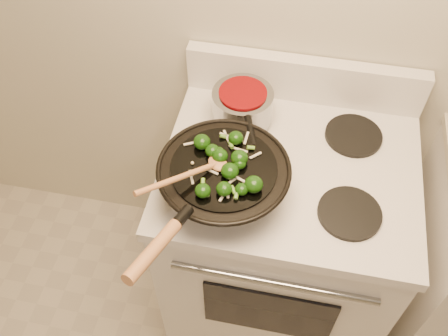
# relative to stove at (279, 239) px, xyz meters

# --- Properties ---
(stove) EXTENTS (0.78, 0.67, 1.08)m
(stove) POSITION_rel_stove_xyz_m (0.00, 0.00, 0.00)
(stove) COLOR white
(stove) RESTS_ON ground
(wok) EXTENTS (0.37, 0.60, 0.21)m
(wok) POSITION_rel_stove_xyz_m (-0.18, -0.16, 0.53)
(wok) COLOR black
(wok) RESTS_ON stove
(stirfry) EXTENTS (0.24, 0.26, 0.04)m
(stirfry) POSITION_rel_stove_xyz_m (-0.17, -0.16, 0.59)
(stirfry) COLOR #113508
(stirfry) RESTS_ON wok
(wooden_spoon) EXTENTS (0.21, 0.23, 0.09)m
(wooden_spoon) POSITION_rel_stove_xyz_m (-0.24, -0.21, 0.60)
(wooden_spoon) COLOR #B07245
(wooden_spoon) RESTS_ON wok
(saucepan) EXTENTS (0.19, 0.30, 0.11)m
(saucepan) POSITION_rel_stove_xyz_m (-0.18, 0.15, 0.52)
(saucepan) COLOR #92949A
(saucepan) RESTS_ON stove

